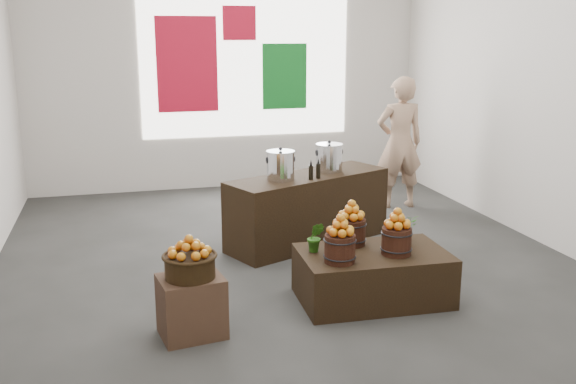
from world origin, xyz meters
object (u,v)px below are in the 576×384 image
object	(u,v)px
counter	(308,209)
stock_pot_center	(329,158)
stock_pot_left	(281,166)
shopper	(400,143)
display_table	(373,276)
crate	(192,306)
wicker_basket	(190,267)

from	to	relation	value
counter	stock_pot_center	distance (m)	0.63
stock_pot_left	shopper	xyz separation A→B (m)	(2.02, 1.35, -0.05)
counter	shopper	distance (m)	2.10
display_table	counter	bearing A→B (deg)	95.25
stock_pot_left	stock_pot_center	xyz separation A→B (m)	(0.65, 0.29, 0.00)
shopper	display_table	bearing A→B (deg)	65.41
crate	counter	bearing A→B (deg)	51.88
display_table	counter	world-z (taller)	counter
wicker_basket	stock_pot_left	xyz separation A→B (m)	(1.20, 1.84, 0.37)
display_table	shopper	size ratio (longest dim) A/B	0.73
crate	shopper	distance (m)	4.59
crate	display_table	bearing A→B (deg)	9.74
crate	stock_pot_center	size ratio (longest dim) A/B	1.63
crate	display_table	size ratio (longest dim) A/B	0.37
crate	stock_pot_center	bearing A→B (deg)	48.90
counter	stock_pot_left	world-z (taller)	stock_pot_left
stock_pot_left	shopper	bearing A→B (deg)	33.77
stock_pot_center	wicker_basket	bearing A→B (deg)	-131.10
stock_pot_center	display_table	bearing A→B (deg)	-95.88
stock_pot_center	shopper	world-z (taller)	shopper
crate	stock_pot_center	distance (m)	2.91
display_table	wicker_basket	bearing A→B (deg)	-168.20
counter	shopper	size ratio (longest dim) A/B	1.09
stock_pot_left	shopper	distance (m)	2.44
shopper	wicker_basket	bearing A→B (deg)	48.34
crate	wicker_basket	bearing A→B (deg)	0.00
display_table	stock_pot_left	size ratio (longest dim) A/B	4.36
counter	shopper	bearing A→B (deg)	12.03
stock_pot_center	counter	bearing A→B (deg)	-156.29
wicker_basket	stock_pot_left	bearing A→B (deg)	56.81
counter	shopper	world-z (taller)	shopper
counter	wicker_basket	bearing A→B (deg)	-151.83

